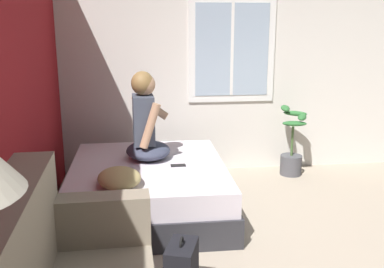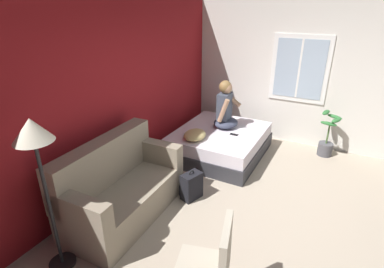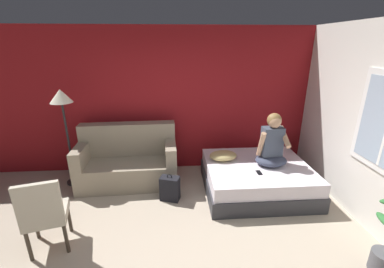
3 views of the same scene
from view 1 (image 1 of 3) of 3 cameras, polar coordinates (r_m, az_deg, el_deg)
name	(u,v)px [view 1 (image 1 of 3)]	position (r m, az deg, el deg)	size (l,w,h in m)	color
wall_side_with_window	(262,60)	(5.63, 8.85, 9.24)	(0.19, 6.26, 2.70)	silver
bed	(148,188)	(4.43, -5.56, -6.90)	(1.74, 1.51, 0.48)	#2D2D33
person_seated	(146,124)	(4.46, -5.90, 1.30)	(0.54, 0.47, 0.88)	#383D51
throw_pillow	(119,178)	(3.82, -9.21, -5.52)	(0.48, 0.36, 0.14)	tan
cell_phone	(178,165)	(4.30, -1.76, -4.00)	(0.07, 0.14, 0.01)	black
potted_plant	(292,151)	(5.55, 12.56, -2.07)	(0.39, 0.37, 0.85)	#4C4C51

